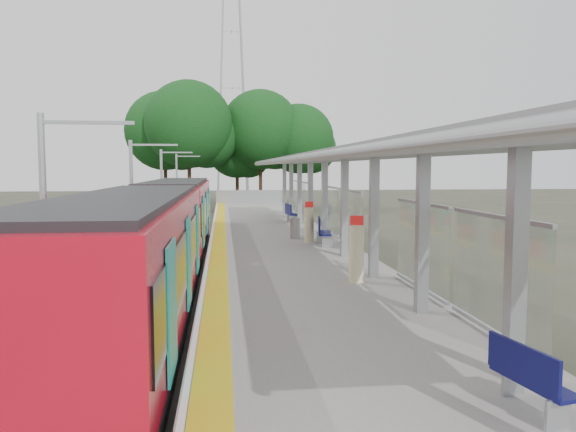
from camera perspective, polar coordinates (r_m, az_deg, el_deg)
The scene contains 15 objects.
trackbed at distance 26.28m, azimuth -11.22°, elevation -4.13°, with size 3.00×70.00×0.24m, color #59544C.
platform at distance 26.24m, azimuth -1.38°, elevation -3.21°, with size 6.00×50.00×1.00m, color gray.
tactile_strip at distance 26.07m, azimuth -6.98°, elevation -2.16°, with size 0.60×50.00×0.02m, color gold.
end_fence at distance 50.94m, azimuth -3.94°, elevation 1.96°, with size 6.00×0.10×1.20m, color #9EA0A5.
train at distance 19.97m, azimuth -12.72°, elevation -1.40°, with size 2.74×27.60×3.62m.
canopy at distance 22.41m, azimuth 3.60°, elevation 4.88°, with size 3.27×38.00×3.66m.
pylon at distance 80.26m, azimuth -5.73°, elevation 15.50°, with size 8.00×4.00×38.00m, color #9EA0A5, non-canonical shape.
tree_cluster at distance 58.44m, azimuth -6.42°, elevation 8.45°, with size 21.66×11.98×12.73m.
catenary_masts at distance 25.20m, azimuth -15.40°, elevation 1.79°, with size 2.08×48.16×5.40m.
bench_near at distance 8.28m, azimuth 23.27°, elevation -14.74°, with size 0.64×1.38×0.91m.
bench_mid at distance 23.32m, azimuth 3.50°, elevation -1.50°, with size 0.76×1.75×1.16m.
bench_far at distance 33.20m, azimuth 0.22°, elevation 0.35°, with size 0.65×1.62×1.08m.
info_pillar_near at distance 15.89m, azimuth 6.98°, elevation -3.78°, with size 0.42×0.42×1.88m.
info_pillar_far at distance 24.14m, azimuth 2.17°, elevation -0.90°, with size 0.40×0.40×1.77m.
litter_bin at distance 25.45m, azimuth 0.70°, elevation -1.26°, with size 0.46×0.46×0.94m, color #9EA0A5.
Camera 1 is at (-2.36, -5.87, 4.20)m, focal length 35.00 mm.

